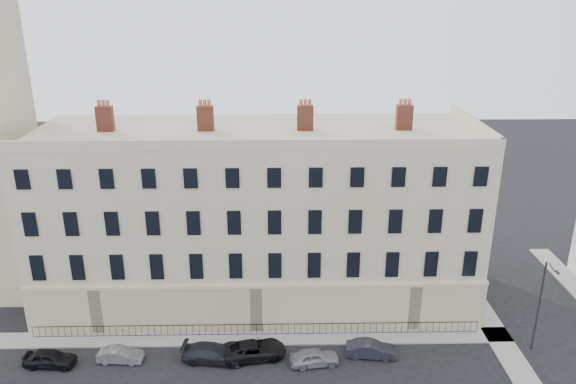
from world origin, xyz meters
name	(u,v)px	position (x,y,z in m)	size (l,w,h in m)	color
ground	(339,380)	(0.00, 0.00, 0.00)	(160.00, 160.00, 0.00)	black
terrace	(258,216)	(-5.97, 11.97, 7.50)	(36.22, 12.22, 17.00)	#BDB18D
pavement_terrace	(205,338)	(-10.00, 5.00, 0.06)	(48.00, 2.00, 0.12)	gray
pavement_east_return	(484,314)	(13.00, 8.00, 0.06)	(2.00, 24.00, 0.12)	gray
railings	(256,329)	(-6.00, 5.40, 0.55)	(35.00, 0.04, 0.96)	black
car_a	(50,358)	(-20.87, 1.97, 0.64)	(1.50, 3.74, 1.27)	black
car_b	(120,355)	(-15.89, 2.37, 0.55)	(1.15, 3.31, 1.09)	slate
car_c	(213,353)	(-9.09, 2.29, 0.66)	(1.86, 4.57, 1.33)	black
car_d	(254,350)	(-6.08, 2.62, 0.66)	(2.19, 4.74, 1.32)	black
car_e	(314,357)	(-1.66, 1.73, 0.61)	(1.44, 3.58, 1.22)	gray
car_f	(371,349)	(2.61, 2.59, 0.61)	(1.30, 3.73, 1.23)	#22232E
streetlamp	(540,303)	(15.02, 3.15, 4.10)	(0.40, 1.59, 7.40)	#2F2F34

